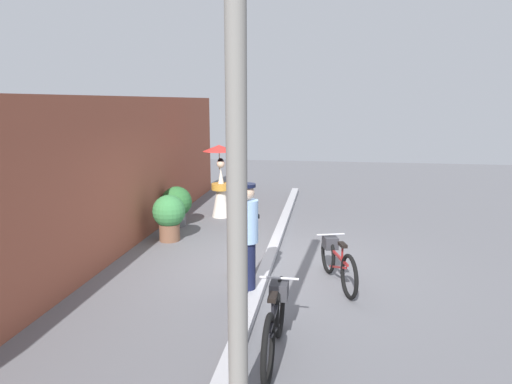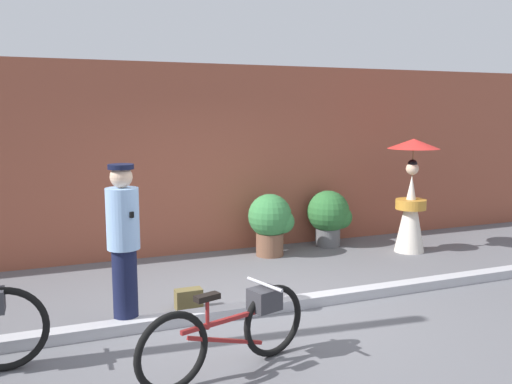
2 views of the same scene
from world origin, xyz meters
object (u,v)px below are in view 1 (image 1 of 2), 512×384
Objects in this scene: person_officer at (247,237)px; backpack_on_pavement at (239,270)px; bicycle_near_officer at (275,321)px; person_with_parasol at (221,180)px; potted_plant_small at (178,204)px; bicycle_far_side at (337,260)px; utility_pole at (237,165)px; potted_plant_by_door at (170,215)px.

person_officer is 5.60× the size of backpack_on_pavement.
bicycle_near_officer is 6.77m from person_with_parasol.
potted_plant_small is at bearing 31.72° from person_officer.
person_with_parasol is at bearing 17.02° from backpack_on_pavement.
backpack_on_pavement is (-4.04, -1.24, -0.82)m from person_with_parasol.
potted_plant_small is at bearing 50.44° from bicycle_far_side.
bicycle_near_officer is at bearing -151.33° from potted_plant_small.
person_officer is 1.14m from backpack_on_pavement.
potted_plant_by_door is at bearing 25.09° from utility_pole.
utility_pole reaches higher than backpack_on_pavement.
person_officer reaches higher than potted_plant_by_door.
utility_pole is (-3.49, 0.95, 2.01)m from bicycle_far_side.
bicycle_far_side is 1.65m from backpack_on_pavement.
potted_plant_by_door is at bearing 44.97° from backpack_on_pavement.
potted_plant_by_door is 0.21× the size of utility_pole.
backpack_on_pavement is at bearing 20.07° from person_officer.
person_officer is 5.03m from person_with_parasol.
person_officer is 3.36m from potted_plant_by_door.
potted_plant_by_door is 2.63m from backpack_on_pavement.
person_officer reaches higher than bicycle_far_side.
potted_plant_small is at bearing 22.66° from utility_pole.
potted_plant_small is at bearing 34.28° from backpack_on_pavement.
bicycle_near_officer is 1.06× the size of bicycle_far_side.
utility_pole is (-6.53, -2.72, 1.87)m from potted_plant_small.
utility_pole is (-2.77, -0.40, 1.47)m from person_officer.
bicycle_far_side is 3.93m from potted_plant_by_door.
person_officer is 3.16m from utility_pole.
person_with_parasol is 2.32m from potted_plant_by_door.
potted_plant_by_door is (4.20, 2.72, 0.13)m from bicycle_near_officer.
person_officer is at bearing -162.49° from person_with_parasol.
person_officer is (-0.72, 1.35, 0.54)m from bicycle_far_side.
bicycle_far_side is 1.79× the size of potted_plant_small.
potted_plant_by_door is 3.18× the size of backpack_on_pavement.
person_officer is 1.83× the size of potted_plant_small.
person_officer is 0.95× the size of person_with_parasol.
bicycle_near_officer is 5.00m from potted_plant_by_door.
person_with_parasol is 0.38× the size of utility_pole.
potted_plant_small is 7.32m from utility_pole.
person_with_parasol is 1.94× the size of potted_plant_small.
person_with_parasol reaches higher than person_officer.
person_with_parasol reaches higher than backpack_on_pavement.
bicycle_near_officer reaches higher than bicycle_far_side.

